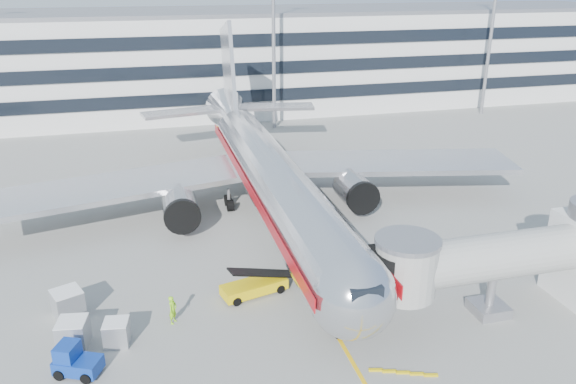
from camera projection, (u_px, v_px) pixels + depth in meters
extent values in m
plane|color=gray|center=(302.00, 275.00, 41.84)|extent=(180.00, 180.00, 0.00)
cube|color=yellow|center=(271.00, 221.00, 50.84)|extent=(0.25, 70.00, 0.01)
cylinder|color=silver|center=(276.00, 185.00, 47.51)|extent=(5.00, 36.00, 5.00)
sphere|color=silver|center=(353.00, 295.00, 31.31)|extent=(5.00, 5.00, 5.00)
cone|color=silver|center=(231.00, 116.00, 68.00)|extent=(5.00, 10.00, 5.00)
cube|color=black|center=(364.00, 292.00, 29.55)|extent=(1.80, 1.20, 0.90)
cube|color=#B7B7BC|center=(390.00, 162.00, 55.86)|extent=(24.95, 12.07, 0.50)
cube|color=#B7B7BC|center=(119.00, 186.00, 49.65)|extent=(24.95, 12.07, 0.50)
cylinder|color=#99999E|center=(355.00, 190.00, 51.95)|extent=(3.00, 4.20, 3.00)
cylinder|color=#99999E|center=(180.00, 208.00, 48.13)|extent=(3.00, 4.20, 3.00)
cylinder|color=black|center=(363.00, 198.00, 50.15)|extent=(3.10, 0.50, 3.10)
cylinder|color=black|center=(182.00, 217.00, 46.33)|extent=(3.10, 0.50, 3.10)
cube|color=#B7B7BC|center=(229.00, 79.00, 66.84)|extent=(0.45, 9.39, 13.72)
cube|color=#B7B7BC|center=(273.00, 107.00, 69.99)|extent=(10.41, 4.94, 0.35)
cube|color=#B7B7BC|center=(184.00, 112.00, 67.36)|extent=(10.41, 4.94, 0.35)
cylinder|color=gray|center=(339.00, 325.00, 34.31)|extent=(0.24, 0.24, 1.80)
cylinder|color=black|center=(338.00, 331.00, 34.47)|extent=(0.35, 0.90, 0.90)
cylinder|color=gray|center=(294.00, 192.00, 54.84)|extent=(0.30, 0.30, 2.00)
cylinder|color=gray|center=(229.00, 198.00, 53.31)|extent=(0.30, 0.30, 2.00)
cube|color=#AD0C14|center=(305.00, 179.00, 48.00)|extent=(0.06, 38.00, 0.90)
cube|color=#AD0C14|center=(247.00, 185.00, 46.80)|extent=(0.06, 38.00, 0.90)
cylinder|color=#A8A8A3|center=(496.00, 256.00, 35.61)|extent=(13.00, 3.00, 3.00)
cylinder|color=#A8A8A3|center=(406.00, 269.00, 34.11)|extent=(3.80, 3.80, 3.40)
cylinder|color=gray|center=(408.00, 241.00, 33.42)|extent=(4.00, 4.00, 0.30)
cube|color=black|center=(386.00, 272.00, 33.80)|extent=(1.40, 2.60, 2.60)
cylinder|color=gray|center=(491.00, 292.00, 36.56)|extent=(0.56, 0.56, 3.20)
cube|color=gray|center=(488.00, 308.00, 37.02)|extent=(2.20, 2.20, 0.70)
cylinder|color=black|center=(476.00, 310.00, 36.80)|extent=(0.35, 0.70, 0.70)
cylinder|color=black|center=(500.00, 306.00, 37.23)|extent=(0.35, 0.70, 0.70)
cube|color=silver|center=(203.00, 62.00, 91.32)|extent=(150.00, 24.00, 15.00)
cube|color=black|center=(215.00, 98.00, 81.70)|extent=(150.00, 0.30, 1.80)
cube|color=black|center=(213.00, 70.00, 80.24)|extent=(150.00, 0.30, 1.80)
cube|color=black|center=(212.00, 41.00, 78.78)|extent=(150.00, 0.30, 1.80)
cube|color=gray|center=(201.00, 12.00, 88.47)|extent=(150.00, 24.00, 0.60)
cylinder|color=gray|center=(274.00, 39.00, 77.00)|extent=(0.50, 0.50, 25.00)
cylinder|color=gray|center=(491.00, 33.00, 85.11)|extent=(0.50, 0.50, 25.00)
cube|color=#D8B609|center=(254.00, 287.00, 39.11)|extent=(4.85, 2.72, 0.73)
cube|color=black|center=(254.00, 275.00, 38.77)|extent=(4.95, 2.27, 1.60)
cylinder|color=black|center=(228.00, 291.00, 39.05)|extent=(0.68, 0.43, 0.63)
cylinder|color=black|center=(237.00, 301.00, 37.86)|extent=(0.68, 0.43, 0.63)
cylinder|color=black|center=(271.00, 280.00, 40.55)|extent=(0.68, 0.43, 0.63)
cylinder|color=black|center=(280.00, 289.00, 39.36)|extent=(0.68, 0.43, 0.63)
cube|color=navy|center=(78.00, 365.00, 31.32)|extent=(2.87, 2.34, 0.80)
cube|color=navy|center=(67.00, 352.00, 31.11)|extent=(1.53, 1.66, 0.98)
cube|color=black|center=(67.00, 347.00, 31.00)|extent=(1.38, 1.46, 0.09)
cylinder|color=black|center=(72.00, 360.00, 32.16)|extent=(0.68, 0.51, 0.62)
cylinder|color=black|center=(59.00, 375.00, 30.93)|extent=(0.68, 0.51, 0.62)
cylinder|color=black|center=(98.00, 363.00, 31.90)|extent=(0.68, 0.51, 0.62)
cylinder|color=black|center=(86.00, 378.00, 30.67)|extent=(0.68, 0.51, 0.62)
cube|color=#A9ABB0|center=(73.00, 334.00, 33.51)|extent=(1.94, 1.94, 1.74)
cube|color=white|center=(71.00, 321.00, 33.18)|extent=(1.94, 1.94, 0.07)
cube|color=#A9ABB0|center=(68.00, 304.00, 36.48)|extent=(2.30, 2.30, 1.82)
cube|color=white|center=(66.00, 292.00, 36.14)|extent=(2.30, 2.30, 0.07)
cube|color=#A9ABB0|center=(117.00, 333.00, 33.82)|extent=(1.65, 1.65, 1.49)
cube|color=white|center=(115.00, 322.00, 33.54)|extent=(1.65, 1.65, 0.06)
imported|color=#87DB17|center=(173.00, 310.00, 35.77)|extent=(0.77, 0.84, 1.92)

